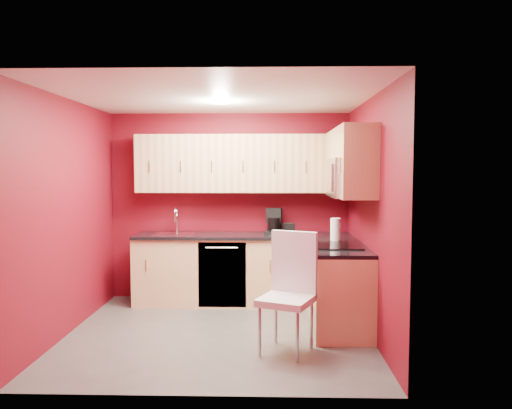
{
  "coord_description": "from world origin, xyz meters",
  "views": [
    {
      "loc": [
        0.54,
        -5.22,
        1.75
      ],
      "look_at": [
        0.38,
        0.55,
        1.34
      ],
      "focal_mm": 35.0,
      "sensor_mm": 36.0,
      "label": 1
    }
  ],
  "objects_px": {
    "paper_towel": "(335,230)",
    "sink": "(174,231)",
    "microwave": "(348,178)",
    "napkin_holder": "(289,228)",
    "coffee_maker": "(273,221)",
    "dining_chair": "(286,293)"
  },
  "relations": [
    {
      "from": "microwave",
      "to": "dining_chair",
      "type": "height_order",
      "value": "microwave"
    },
    {
      "from": "sink",
      "to": "microwave",
      "type": "bearing_deg",
      "value": -25.6
    },
    {
      "from": "dining_chair",
      "to": "sink",
      "type": "bearing_deg",
      "value": 151.91
    },
    {
      "from": "microwave",
      "to": "sink",
      "type": "distance_m",
      "value": 2.43
    },
    {
      "from": "microwave",
      "to": "napkin_holder",
      "type": "bearing_deg",
      "value": 119.73
    },
    {
      "from": "napkin_holder",
      "to": "paper_towel",
      "type": "bearing_deg",
      "value": -53.19
    },
    {
      "from": "sink",
      "to": "coffee_maker",
      "type": "bearing_deg",
      "value": 3.38
    },
    {
      "from": "sink",
      "to": "napkin_holder",
      "type": "xyz_separation_m",
      "value": [
        1.49,
        0.05,
        0.04
      ]
    },
    {
      "from": "paper_towel",
      "to": "coffee_maker",
      "type": "bearing_deg",
      "value": 135.13
    },
    {
      "from": "paper_towel",
      "to": "dining_chair",
      "type": "xyz_separation_m",
      "value": [
        -0.61,
        -1.12,
        -0.47
      ]
    },
    {
      "from": "sink",
      "to": "paper_towel",
      "type": "bearing_deg",
      "value": -17.68
    },
    {
      "from": "coffee_maker",
      "to": "paper_towel",
      "type": "height_order",
      "value": "coffee_maker"
    },
    {
      "from": "paper_towel",
      "to": "dining_chair",
      "type": "distance_m",
      "value": 1.36
    },
    {
      "from": "sink",
      "to": "dining_chair",
      "type": "relative_size",
      "value": 0.45
    },
    {
      "from": "microwave",
      "to": "napkin_holder",
      "type": "height_order",
      "value": "microwave"
    },
    {
      "from": "paper_towel",
      "to": "dining_chair",
      "type": "height_order",
      "value": "paper_towel"
    },
    {
      "from": "coffee_maker",
      "to": "microwave",
      "type": "bearing_deg",
      "value": -42.0
    },
    {
      "from": "paper_towel",
      "to": "sink",
      "type": "bearing_deg",
      "value": 162.32
    },
    {
      "from": "sink",
      "to": "coffee_maker",
      "type": "distance_m",
      "value": 1.3
    },
    {
      "from": "sink",
      "to": "dining_chair",
      "type": "distance_m",
      "value": 2.28
    },
    {
      "from": "microwave",
      "to": "paper_towel",
      "type": "xyz_separation_m",
      "value": [
        -0.09,
        0.36,
        -0.61
      ]
    },
    {
      "from": "sink",
      "to": "coffee_maker",
      "type": "relative_size",
      "value": 1.57
    }
  ]
}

